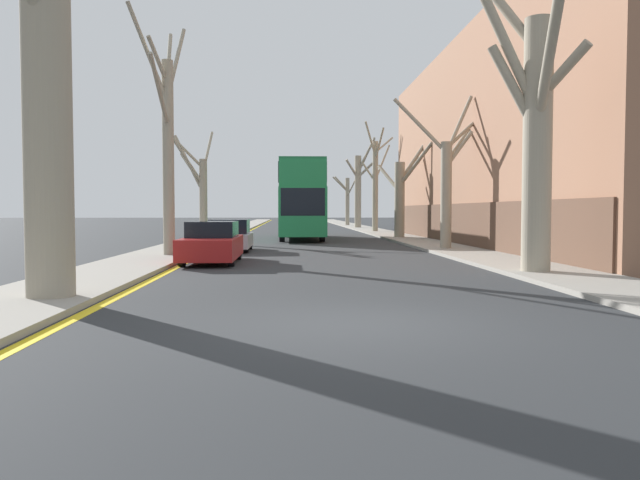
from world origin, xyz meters
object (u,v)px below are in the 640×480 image
object	(u,v)px
street_tree_left_1	(167,141)
double_decker_bus	(301,197)
street_tree_left_0	(48,87)
street_tree_right_0	(535,129)
street_tree_right_1	(448,178)
parked_car_1	(230,236)
street_tree_right_3	(376,180)
parked_car_0	(212,243)
street_tree_left_2	(200,189)
street_tree_right_5	(347,200)
street_tree_right_4	(359,187)
street_tree_right_2	(401,193)

from	to	relation	value
street_tree_left_1	double_decker_bus	distance (m)	16.04
street_tree_left_0	street_tree_right_0	size ratio (longest dim) A/B	0.98
street_tree_right_1	parked_car_1	world-z (taller)	street_tree_right_1
street_tree_right_1	double_decker_bus	distance (m)	12.90
street_tree_left_1	street_tree_right_3	xyz separation A→B (m)	(11.35, 26.41, -0.14)
street_tree_left_0	parked_car_1	bearing A→B (deg)	82.75
street_tree_right_3	street_tree_right_1	bearing A→B (deg)	-89.92
street_tree_left_0	street_tree_left_1	bearing A→B (deg)	89.84
street_tree_right_3	street_tree_right_0	bearing A→B (deg)	-90.63
street_tree_right_1	street_tree_right_3	xyz separation A→B (m)	(-0.03, 22.62, 1.01)
street_tree_left_0	parked_car_0	distance (m)	9.78
street_tree_left_0	street_tree_left_2	bearing A→B (deg)	90.75
street_tree_right_5	parked_car_1	distance (m)	44.83
double_decker_bus	street_tree_right_4	bearing A→B (deg)	74.87
street_tree_left_2	street_tree_right_3	distance (m)	19.59
parked_car_0	street_tree_right_1	bearing A→B (deg)	32.26
street_tree_right_5	street_tree_left_2	bearing A→B (deg)	-107.05
street_tree_left_0	double_decker_bus	world-z (taller)	street_tree_left_0
street_tree_right_2	street_tree_right_5	world-z (taller)	street_tree_right_2
street_tree_left_0	street_tree_right_5	world-z (taller)	street_tree_left_0
street_tree_right_0	street_tree_right_1	distance (m)	10.65
street_tree_right_0	street_tree_right_3	size ratio (longest dim) A/B	0.99
street_tree_right_0	parked_car_0	size ratio (longest dim) A/B	1.92
street_tree_right_1	street_tree_right_5	xyz separation A→B (m)	(-0.36, 43.91, -0.14)
street_tree_right_0	parked_car_1	size ratio (longest dim) A/B	2.20
street_tree_right_5	double_decker_bus	distance (m)	33.13
street_tree_left_0	street_tree_right_1	world-z (taller)	street_tree_left_0
street_tree_right_1	street_tree_left_0	bearing A→B (deg)	-127.32
street_tree_left_1	street_tree_left_2	world-z (taller)	street_tree_left_1
parked_car_0	parked_car_1	xyz separation A→B (m)	(0.00, 6.07, -0.02)
double_decker_bus	street_tree_left_0	bearing A→B (deg)	-101.21
street_tree_left_2	street_tree_right_0	distance (m)	20.90
street_tree_right_2	street_tree_right_5	xyz separation A→B (m)	(-0.37, 32.52, 0.17)
street_tree_left_1	street_tree_right_1	distance (m)	12.05
street_tree_left_2	double_decker_bus	world-z (taller)	street_tree_left_2
parked_car_1	street_tree_left_1	bearing A→B (deg)	-115.96
street_tree_right_1	street_tree_right_5	bearing A→B (deg)	90.47
street_tree_right_3	parked_car_0	world-z (taller)	street_tree_right_3
street_tree_left_0	street_tree_left_1	size ratio (longest dim) A/B	0.95
street_tree_right_2	street_tree_right_4	world-z (taller)	street_tree_right_4
street_tree_left_1	street_tree_right_0	distance (m)	12.94
street_tree_left_1	street_tree_right_1	world-z (taller)	street_tree_left_1
street_tree_left_0	street_tree_right_4	distance (m)	49.94
street_tree_right_2	parked_car_0	xyz separation A→B (m)	(-9.51, -17.38, -2.19)
street_tree_right_1	street_tree_right_4	size ratio (longest dim) A/B	0.78
street_tree_left_1	street_tree_right_5	size ratio (longest dim) A/B	1.58
street_tree_right_3	parked_car_1	world-z (taller)	street_tree_right_3
street_tree_right_4	parked_car_0	distance (m)	40.91
double_decker_bus	parked_car_1	world-z (taller)	double_decker_bus
street_tree_right_0	street_tree_right_3	distance (m)	33.24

